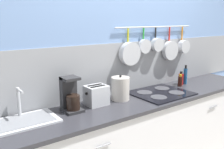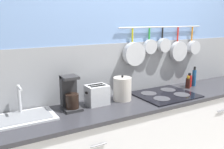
% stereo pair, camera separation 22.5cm
% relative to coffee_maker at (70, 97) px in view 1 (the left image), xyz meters
% --- Properties ---
extents(wall_back, '(7.20, 0.16, 2.60)m').
position_rel_coffee_maker_xyz_m(wall_back, '(0.84, 0.20, 0.25)').
color(wall_back, '#7293C6').
rests_on(wall_back, ground_plane).
extents(cabinet_base, '(3.03, 0.55, 0.87)m').
position_rel_coffee_maker_xyz_m(cabinet_base, '(0.83, -0.12, -0.60)').
color(cabinet_base, silver).
rests_on(cabinet_base, ground_plane).
extents(countertop, '(3.07, 0.57, 0.03)m').
position_rel_coffee_maker_xyz_m(countertop, '(0.83, -0.12, -0.14)').
color(countertop, '#2D2D33').
rests_on(countertop, cabinet_base).
extents(sink_basin, '(0.50, 0.33, 0.25)m').
position_rel_coffee_maker_xyz_m(sink_basin, '(-0.41, -0.01, -0.11)').
color(sink_basin, '#B7BABF').
rests_on(sink_basin, countertop).
extents(coffee_maker, '(0.16, 0.19, 0.30)m').
position_rel_coffee_maker_xyz_m(coffee_maker, '(0.00, 0.00, 0.00)').
color(coffee_maker, '#262628').
rests_on(coffee_maker, countertop).
extents(toaster, '(0.22, 0.16, 0.19)m').
position_rel_coffee_maker_xyz_m(toaster, '(0.26, -0.01, -0.03)').
color(toaster, '#B7BABF').
rests_on(toaster, countertop).
extents(kettle, '(0.18, 0.18, 0.25)m').
position_rel_coffee_maker_xyz_m(kettle, '(0.54, -0.02, -0.01)').
color(kettle, beige).
rests_on(kettle, countertop).
extents(cooktop, '(0.61, 0.52, 0.01)m').
position_rel_coffee_maker_xyz_m(cooktop, '(1.02, -0.11, -0.12)').
color(cooktop, black).
rests_on(cooktop, countertop).
extents(bottle_sesame_oil, '(0.05, 0.05, 0.14)m').
position_rel_coffee_maker_xyz_m(bottle_sesame_oil, '(1.43, -0.04, -0.06)').
color(bottle_sesame_oil, '#33140F').
rests_on(bottle_sesame_oil, countertop).
extents(bottle_vinegar, '(0.06, 0.06, 0.16)m').
position_rel_coffee_maker_xyz_m(bottle_vinegar, '(1.50, 0.01, -0.06)').
color(bottle_vinegar, red).
rests_on(bottle_vinegar, countertop).
extents(bottle_hot_sauce, '(0.05, 0.05, 0.24)m').
position_rel_coffee_maker_xyz_m(bottle_hot_sauce, '(1.57, -0.00, -0.02)').
color(bottle_hot_sauce, navy).
rests_on(bottle_hot_sauce, countertop).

